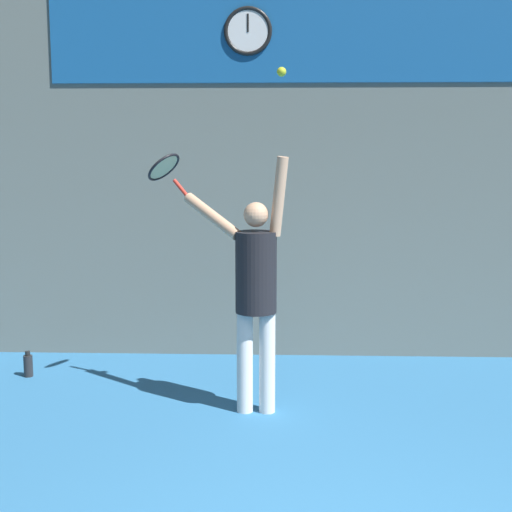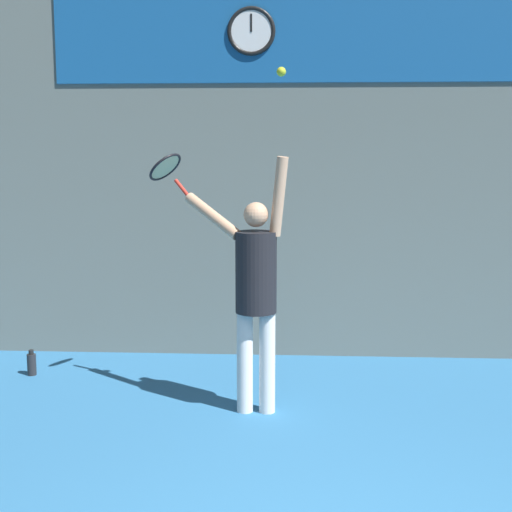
% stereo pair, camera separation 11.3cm
% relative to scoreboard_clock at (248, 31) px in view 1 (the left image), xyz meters
% --- Properties ---
extents(back_wall, '(18.00, 0.10, 5.00)m').
position_rel_scoreboard_clock_xyz_m(back_wall, '(0.72, 0.08, -0.77)').
color(back_wall, slate).
rests_on(back_wall, ground_plane).
extents(sponsor_banner, '(5.36, 0.02, 0.98)m').
position_rel_scoreboard_clock_xyz_m(sponsor_banner, '(0.72, 0.02, -0.00)').
color(sponsor_banner, '#195B9E').
extents(scoreboard_clock, '(0.47, 0.04, 0.47)m').
position_rel_scoreboard_clock_xyz_m(scoreboard_clock, '(0.00, 0.00, 0.00)').
color(scoreboard_clock, white).
extents(tennis_player, '(0.89, 0.56, 2.07)m').
position_rel_scoreboard_clock_xyz_m(tennis_player, '(0.13, -1.61, -2.22)').
color(tennis_player, white).
rests_on(tennis_player, ground_plane).
extents(tennis_racket, '(0.42, 0.40, 0.38)m').
position_rel_scoreboard_clock_xyz_m(tennis_racket, '(-0.65, -1.16, -1.31)').
color(tennis_racket, red).
extents(tennis_ball, '(0.07, 0.07, 0.07)m').
position_rel_scoreboard_clock_xyz_m(tennis_ball, '(0.33, -1.71, -0.57)').
color(tennis_ball, '#CCDB2D').
extents(water_bottle, '(0.08, 0.08, 0.25)m').
position_rel_scoreboard_clock_xyz_m(water_bottle, '(-2.05, -0.78, -3.16)').
color(water_bottle, '#262628').
rests_on(water_bottle, ground_plane).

